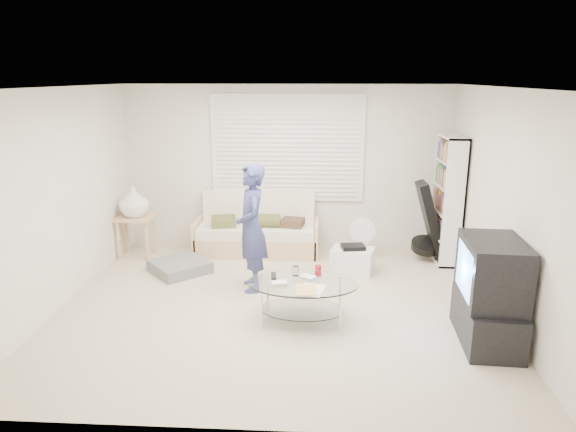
# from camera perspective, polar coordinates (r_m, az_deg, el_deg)

# --- Properties ---
(ground) EXTENTS (5.00, 5.00, 0.00)m
(ground) POSITION_cam_1_polar(r_m,az_deg,el_deg) (6.18, -1.27, -9.74)
(ground) COLOR tan
(ground) RESTS_ON ground
(room_shell) EXTENTS (5.02, 4.52, 2.51)m
(room_shell) POSITION_cam_1_polar(r_m,az_deg,el_deg) (6.16, -1.01, 6.08)
(room_shell) COLOR silver
(room_shell) RESTS_ON ground
(window_blinds) EXTENTS (2.32, 0.08, 1.62)m
(window_blinds) POSITION_cam_1_polar(r_m,az_deg,el_deg) (7.87, -0.06, 7.53)
(window_blinds) COLOR silver
(window_blinds) RESTS_ON ground
(futon_sofa) EXTENTS (1.86, 0.75, 0.91)m
(futon_sofa) POSITION_cam_1_polar(r_m,az_deg,el_deg) (7.85, -3.44, -1.88)
(futon_sofa) COLOR tan
(futon_sofa) RESTS_ON ground
(grey_floor_pillow) EXTENTS (0.96, 0.96, 0.15)m
(grey_floor_pillow) POSITION_cam_1_polar(r_m,az_deg,el_deg) (7.26, -11.92, -5.50)
(grey_floor_pillow) COLOR slate
(grey_floor_pillow) RESTS_ON ground
(side_table) EXTENTS (0.54, 0.43, 1.06)m
(side_table) POSITION_cam_1_polar(r_m,az_deg,el_deg) (7.86, -16.72, 1.22)
(side_table) COLOR tan
(side_table) RESTS_ON ground
(bookshelf) EXTENTS (0.29, 0.77, 1.82)m
(bookshelf) POSITION_cam_1_polar(r_m,az_deg,el_deg) (7.68, 17.28, 1.77)
(bookshelf) COLOR white
(bookshelf) RESTS_ON ground
(guitar_case) EXTENTS (0.48, 0.43, 1.14)m
(guitar_case) POSITION_cam_1_polar(r_m,az_deg,el_deg) (7.70, 15.43, -1.12)
(guitar_case) COLOR black
(guitar_case) RESTS_ON ground
(floor_fan) EXTENTS (0.38, 0.25, 0.63)m
(floor_fan) POSITION_cam_1_polar(r_m,az_deg,el_deg) (7.60, 8.25, -2.08)
(floor_fan) COLOR white
(floor_fan) RESTS_ON ground
(storage_bin) EXTENTS (0.64, 0.52, 0.39)m
(storage_bin) POSITION_cam_1_polar(r_m,az_deg,el_deg) (7.13, 7.18, -4.83)
(storage_bin) COLOR white
(storage_bin) RESTS_ON ground
(tv_unit) EXTENTS (0.59, 1.01, 1.07)m
(tv_unit) POSITION_cam_1_polar(r_m,az_deg,el_deg) (5.55, 21.51, -8.01)
(tv_unit) COLOR black
(tv_unit) RESTS_ON ground
(coffee_table) EXTENTS (1.23, 0.81, 0.57)m
(coffee_table) POSITION_cam_1_polar(r_m,az_deg,el_deg) (5.66, 1.57, -8.22)
(coffee_table) COLOR silver
(coffee_table) RESTS_ON ground
(standing_person) EXTENTS (0.52, 0.66, 1.61)m
(standing_person) POSITION_cam_1_polar(r_m,az_deg,el_deg) (6.35, -4.07, -1.32)
(standing_person) COLOR navy
(standing_person) RESTS_ON ground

